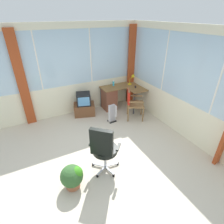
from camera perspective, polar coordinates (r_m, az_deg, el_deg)
The scene contains 14 objects.
ground at distance 4.19m, azimuth -3.49°, elevation -14.61°, with size 5.52×5.68×0.06m, color beige.
north_window_panel at distance 5.51m, azimuth -14.26°, elevation 12.23°, with size 4.52×0.07×2.68m.
east_window_panel at distance 4.69m, azimuth 22.70°, elevation 7.90°, with size 0.07×4.68×2.68m.
curtain_north_left at distance 5.32m, azimuth -27.10°, elevation 8.81°, with size 0.25×0.07×2.58m, color #A7411E.
curtain_corner at distance 6.23m, azimuth 6.26°, elevation 14.44°, with size 0.25×0.07×2.58m, color #A7411E.
desk at distance 5.94m, azimuth -0.27°, elevation 4.77°, with size 1.26×1.02×0.74m.
desk_lamp at distance 6.06m, azimuth 6.67°, elevation 10.80°, with size 0.23×0.20×0.35m.
tv_remote at distance 5.91m, azimuth 7.55°, elevation 8.04°, with size 0.04×0.15×0.02m, color black.
spray_bottle at distance 5.95m, azimuth 0.48°, elevation 9.41°, with size 0.06×0.06×0.22m.
wooden_armchair at distance 5.31m, azimuth 6.34°, elevation 3.76°, with size 0.66×0.65×0.94m.
office_chair at distance 3.44m, azimuth -2.75°, elevation -11.33°, with size 0.61×0.60×1.11m.
tv_on_stand at distance 5.65m, azimuth -8.98°, elevation 2.09°, with size 0.74×0.60×0.73m.
space_heater at distance 5.24m, azimuth 0.21°, elevation -0.33°, with size 0.27×0.19×0.55m.
potted_plant at distance 3.51m, azimuth -12.61°, elevation -19.55°, with size 0.42×0.42×0.48m.
Camera 1 is at (-1.15, -2.79, 2.87)m, focal length 28.38 mm.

